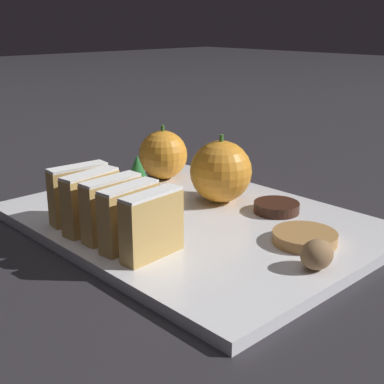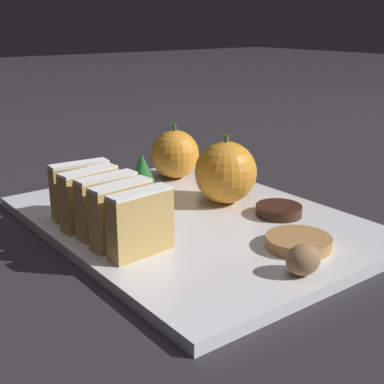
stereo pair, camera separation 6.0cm
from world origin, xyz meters
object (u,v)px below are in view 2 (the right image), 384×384
(orange_far, at_px, (226,172))
(orange_near, at_px, (175,154))
(chocolate_cookie, at_px, (279,210))
(walnut, at_px, (303,260))

(orange_far, bearing_deg, orange_near, 83.85)
(orange_near, relative_size, orange_far, 0.91)
(orange_near, bearing_deg, chocolate_cookie, -88.53)
(orange_near, height_order, chocolate_cookie, orange_near)
(orange_near, xyz_separation_m, walnut, (-0.09, -0.32, -0.02))
(orange_near, height_order, orange_far, orange_far)
(orange_far, bearing_deg, chocolate_cookie, -75.71)
(orange_near, distance_m, walnut, 0.33)
(walnut, bearing_deg, orange_far, 68.89)
(chocolate_cookie, bearing_deg, walnut, -128.06)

